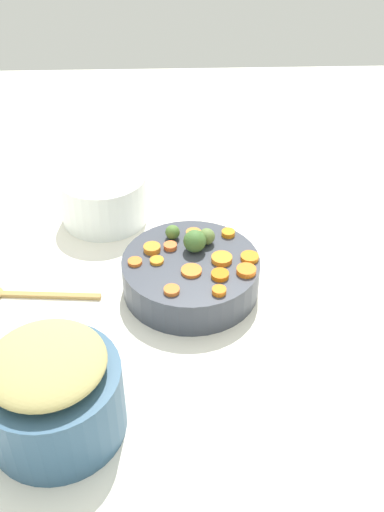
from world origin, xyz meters
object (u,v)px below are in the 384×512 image
serving_bowl_carrots (192,275)px  wooden_spoon (9,294)px  metal_pot (54,400)px  casserole_dish (104,197)px

serving_bowl_carrots → wooden_spoon: size_ratio=1.04×
metal_pot → casserole_dish: size_ratio=1.08×
metal_pot → wooden_spoon: size_ratio=0.82×
serving_bowl_carrots → wooden_spoon: serving_bowl_carrots is taller
serving_bowl_carrots → wooden_spoon: (0.01, -0.35, -0.03)m
serving_bowl_carrots → metal_pot: 0.38m
serving_bowl_carrots → casserole_dish: 0.31m
metal_pot → casserole_dish: (-0.56, 0.03, -0.01)m
metal_pot → casserole_dish: metal_pot is taller
serving_bowl_carrots → metal_pot: size_ratio=1.27×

